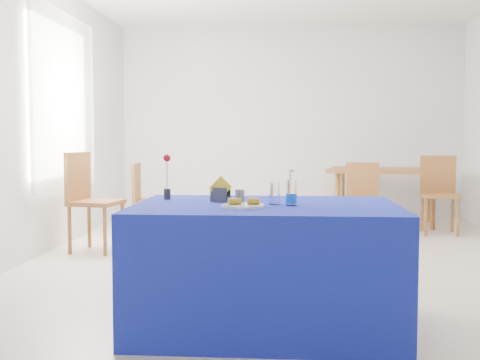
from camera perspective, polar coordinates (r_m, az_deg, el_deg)
name	(u,v)px	position (r m, az deg, el deg)	size (l,w,h in m)	color
floor	(293,265)	(5.56, 5.08, -8.07)	(7.00, 7.00, 0.00)	beige
room_shell	(295,72)	(5.47, 5.19, 10.13)	(7.00, 7.00, 7.00)	silver
window_pane	(59,101)	(6.69, -16.78, 7.15)	(0.04, 1.50, 1.60)	white
curtain	(66,101)	(6.67, -16.22, 7.18)	(0.04, 1.75, 1.85)	white
plate	(243,206)	(3.51, 0.26, -2.46)	(0.26, 0.26, 0.01)	white
drinking_glass	(275,193)	(3.67, 3.29, -1.29)	(0.06, 0.06, 0.13)	silver
salt_shaker	(242,196)	(3.71, 0.18, -1.57)	(0.03, 0.03, 0.09)	slate
pepper_shaker	(238,196)	(3.72, -0.23, -1.56)	(0.03, 0.03, 0.09)	slate
blue_table	(266,266)	(3.73, 2.45, -8.13)	(1.60, 1.10, 0.76)	navy
water_bottle	(291,193)	(3.62, 4.88, -1.27)	(0.07, 0.07, 0.21)	white
napkin_holder	(221,194)	(3.81, -1.86, -1.33)	(0.15, 0.10, 0.16)	#3C3C41
rose_vase	(167,178)	(3.97, -6.93, 0.22)	(0.05, 0.05, 0.30)	#222227
oak_table	(385,174)	(8.29, 13.61, 0.54)	(1.64, 1.22, 0.76)	#92592A
chair_bg_left	(362,193)	(7.32, 11.50, -1.26)	(0.45, 0.45, 0.87)	brown
chair_bg_right	(439,189)	(7.73, 18.34, -0.77)	(0.46, 0.46, 0.95)	brown
chair_win_a	(88,194)	(6.34, -14.22, -1.32)	(0.53, 0.53, 1.02)	brown
chair_win_b	(145,195)	(6.98, -9.00, -1.45)	(0.42, 0.42, 0.88)	brown
banana_pieces	(244,201)	(3.51, 0.41, -2.03)	(0.19, 0.07, 0.04)	gold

